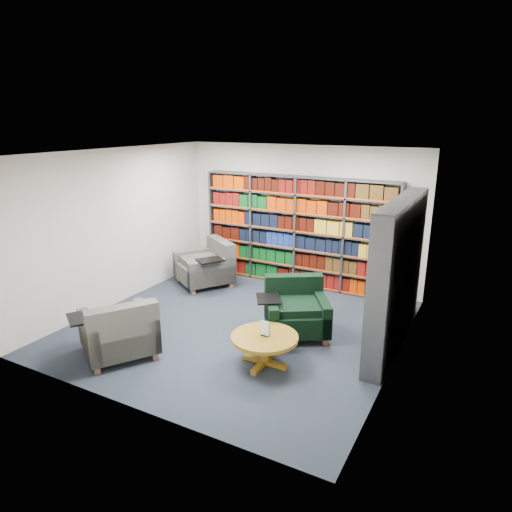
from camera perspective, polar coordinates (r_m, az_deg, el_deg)
The scene contains 7 objects.
room_shell at distance 7.11m, azimuth -2.28°, elevation 1.47°, with size 5.02×5.02×2.82m.
bookshelf_back at distance 9.22m, azimuth 5.13°, elevation 3.04°, with size 4.00×0.28×2.20m.
bookshelf_right at distance 6.96m, azimuth 17.27°, elevation -2.24°, with size 0.28×2.50×2.20m.
chair_teal_left at distance 9.41m, azimuth -5.96°, elevation -1.35°, with size 1.37×1.37×0.90m.
chair_green_right at distance 7.32m, azimuth 4.94°, elevation -6.87°, with size 1.30×1.30×0.86m.
chair_teal_front at distance 6.83m, azimuth -16.66°, elevation -9.31°, with size 1.33×1.33×0.88m.
coffee_table at distance 6.35m, azimuth 1.08°, elevation -10.66°, with size 0.93×0.93×0.65m.
Camera 1 is at (3.49, -5.91, 3.27)m, focal length 32.00 mm.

